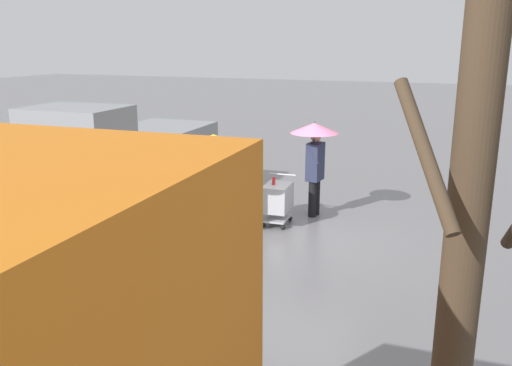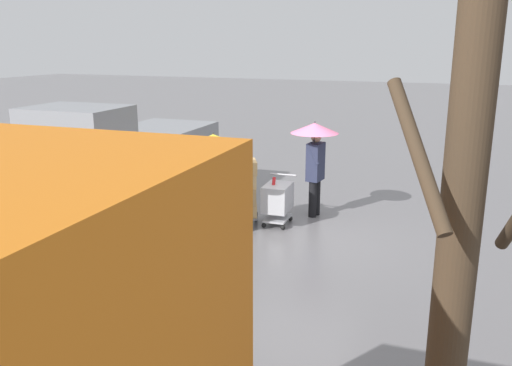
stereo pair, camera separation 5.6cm
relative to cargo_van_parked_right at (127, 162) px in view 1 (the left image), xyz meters
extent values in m
plane|color=slate|center=(-3.94, -0.01, -1.18)|extent=(90.00, 90.00, 0.00)
cylinder|color=#ADAFB5|center=(-0.15, -0.96, -1.18)|extent=(2.09, 2.09, 0.01)
cylinder|color=silver|center=(0.80, -2.85, -1.18)|extent=(2.08, 2.08, 0.01)
cylinder|color=#999BA0|center=(-1.62, 0.34, -1.18)|extent=(2.45, 2.45, 0.01)
cube|color=gray|center=(0.01, -0.26, -0.12)|extent=(2.10, 5.25, 1.40)
cube|color=gray|center=(-0.04, 1.64, 1.00)|extent=(1.88, 1.45, 0.84)
cube|color=black|center=(-0.06, 2.36, 0.20)|extent=(1.66, 0.10, 0.63)
cube|color=#232326|center=(-0.06, 2.40, -0.86)|extent=(1.96, 0.21, 0.24)
cylinder|color=black|center=(-1.01, 1.32, -0.82)|extent=(0.26, 0.73, 0.72)
cylinder|color=black|center=(0.94, 1.37, -0.82)|extent=(0.26, 0.73, 0.72)
cylinder|color=black|center=(-0.93, -1.90, -0.82)|extent=(0.26, 0.73, 0.72)
cylinder|color=black|center=(1.03, -1.85, -0.82)|extent=(0.26, 0.73, 0.72)
cube|color=#B2B2B7|center=(-3.41, -0.45, -0.58)|extent=(0.56, 0.78, 0.56)
cube|color=#B2B2B7|center=(-3.41, -0.45, -1.04)|extent=(0.50, 0.71, 0.04)
cylinder|color=#B2B2B7|center=(-3.39, -0.87, -0.18)|extent=(0.58, 0.06, 0.04)
sphere|color=black|center=(-3.63, -0.15, -1.13)|extent=(0.10, 0.10, 0.10)
sphere|color=black|center=(-3.22, -0.13, -1.13)|extent=(0.10, 0.10, 0.10)
sphere|color=black|center=(-3.60, -0.76, -1.13)|extent=(0.10, 0.10, 0.10)
sphere|color=black|center=(-3.19, -0.74, -1.13)|extent=(0.10, 0.10, 0.10)
cylinder|color=red|center=(-3.34, -0.34, -0.48)|extent=(0.08, 0.29, 0.69)
cube|color=#515156|center=(-2.81, -0.13, -0.96)|extent=(0.69, 0.75, 0.03)
cylinder|color=#515156|center=(-2.89, -0.49, -0.41)|extent=(0.04, 0.04, 1.10)
cylinder|color=#515156|center=(-2.49, -0.31, -0.41)|extent=(0.04, 0.04, 1.10)
cylinder|color=black|center=(-2.90, -0.50, -1.08)|extent=(0.13, 0.20, 0.20)
cylinder|color=black|center=(-2.47, -0.30, -1.08)|extent=(0.13, 0.20, 0.20)
cube|color=tan|center=(-2.81, -0.13, -0.82)|extent=(0.61, 0.62, 0.27)
cube|color=#A37F51|center=(-2.81, -0.13, -0.50)|extent=(0.61, 0.68, 0.37)
cube|color=tan|center=(-2.81, -0.13, -0.18)|extent=(0.59, 0.60, 0.28)
cube|color=tan|center=(-2.81, -0.13, 0.10)|extent=(0.63, 0.67, 0.28)
cylinder|color=black|center=(-2.40, 0.97, -0.77)|extent=(0.18, 0.18, 0.82)
cylinder|color=black|center=(-2.57, 0.88, -0.77)|extent=(0.18, 0.18, 0.82)
cube|color=#282D47|center=(-2.48, 0.93, 0.06)|extent=(0.52, 0.45, 0.84)
sphere|color=brown|center=(-2.48, 0.93, 0.60)|extent=(0.22, 0.22, 0.22)
cylinder|color=#282D47|center=(-2.25, 1.05, 0.01)|extent=(0.10, 0.10, 0.55)
cylinder|color=#282D47|center=(-2.64, 0.83, 0.28)|extent=(0.23, 0.31, 0.50)
cylinder|color=#333338|center=(-2.57, 0.88, 0.44)|extent=(0.02, 0.02, 0.86)
cone|color=yellow|center=(-2.57, 0.88, 0.82)|extent=(1.04, 1.04, 0.22)
sphere|color=#333338|center=(-2.57, 0.88, 0.95)|extent=(0.04, 0.04, 0.04)
cylinder|color=black|center=(-4.00, -1.42, -0.77)|extent=(0.18, 0.18, 0.82)
cylinder|color=black|center=(-3.97, -1.22, -0.77)|extent=(0.18, 0.18, 0.82)
cube|color=#282D47|center=(-3.99, -1.32, 0.06)|extent=(0.34, 0.47, 0.84)
sphere|color=tan|center=(-3.99, -1.32, 0.60)|extent=(0.22, 0.22, 0.22)
cylinder|color=#282D47|center=(-4.02, -1.58, 0.01)|extent=(0.10, 0.10, 0.55)
cylinder|color=#282D47|center=(-3.98, -1.14, 0.28)|extent=(0.31, 0.14, 0.50)
cylinder|color=#333338|center=(-3.97, -1.22, 0.44)|extent=(0.02, 0.02, 0.86)
cone|color=#E0668E|center=(-3.97, -1.22, 0.82)|extent=(1.04, 1.04, 0.22)
sphere|color=#333338|center=(-3.97, -1.22, 0.95)|extent=(0.04, 0.04, 0.04)
cylinder|color=#423323|center=(-6.98, 6.78, 0.84)|extent=(0.24, 0.24, 4.03)
cylinder|color=#423323|center=(-6.73, 6.96, 2.02)|extent=(0.46, 0.59, 0.76)
camera|label=1|loc=(-6.89, 9.90, 2.59)|focal=37.60mm
camera|label=2|loc=(-6.94, 9.88, 2.59)|focal=37.60mm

